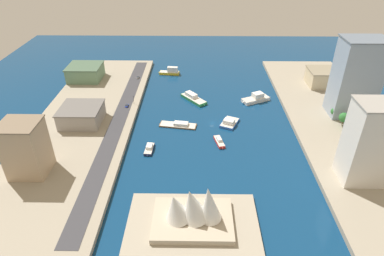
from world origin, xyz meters
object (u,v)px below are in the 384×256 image
(ferry_white_commuter, at_px, (256,98))
(terminal_long_green, at_px, (85,72))
(tugboat_red, at_px, (219,141))
(apartment_midrise_tan, at_px, (26,148))
(barge_flat_brown, at_px, (179,125))
(sedan_silver, at_px, (138,77))
(hotel_broad_white, at_px, (369,143))
(catamaran_blue, at_px, (229,122))
(carpark_squat_concrete, at_px, (82,115))
(traffic_light_waterfront, at_px, (133,99))
(tower_tall_glass, at_px, (356,78))
(hatchback_blue, at_px, (127,106))
(ferry_green_doubledeck, at_px, (193,98))
(opera_landmark, at_px, (192,210))
(ferry_yellow_fast, at_px, (170,72))
(patrol_launch_navy, at_px, (149,149))
(office_block_beige, at_px, (322,77))

(ferry_white_commuter, distance_m, terminal_long_green, 153.73)
(tugboat_red, xyz_separation_m, apartment_midrise_tan, (108.45, 34.60, 17.78))
(barge_flat_brown, relative_size, sedan_silver, 5.68)
(hotel_broad_white, height_order, apartment_midrise_tan, hotel_broad_white)
(catamaran_blue, distance_m, carpark_squat_concrete, 105.24)
(tugboat_red, height_order, traffic_light_waterfront, traffic_light_waterfront)
(tower_tall_glass, height_order, sedan_silver, tower_tall_glass)
(terminal_long_green, height_order, apartment_midrise_tan, apartment_midrise_tan)
(barge_flat_brown, distance_m, hatchback_blue, 47.45)
(tugboat_red, xyz_separation_m, carpark_squat_concrete, (96.23, -20.85, 7.77))
(catamaran_blue, xyz_separation_m, apartment_midrise_tan, (117.14, 58.80, 17.52))
(catamaran_blue, relative_size, tugboat_red, 1.23)
(ferry_green_doubledeck, height_order, opera_landmark, opera_landmark)
(ferry_white_commuter, height_order, traffic_light_waterfront, traffic_light_waterfront)
(sedan_silver, bearing_deg, tower_tall_glass, 159.17)
(traffic_light_waterfront, bearing_deg, sedan_silver, -84.75)
(ferry_green_doubledeck, distance_m, ferry_yellow_fast, 59.19)
(traffic_light_waterfront, bearing_deg, hatchback_blue, 48.46)
(patrol_launch_navy, relative_size, traffic_light_waterfront, 2.18)
(office_block_beige, bearing_deg, barge_flat_brown, 28.68)
(patrol_launch_navy, height_order, sedan_silver, sedan_silver)
(barge_flat_brown, relative_size, apartment_midrise_tan, 0.86)
(catamaran_blue, relative_size, opera_landmark, 0.50)
(ferry_white_commuter, relative_size, tower_tall_glass, 0.44)
(apartment_midrise_tan, bearing_deg, tugboat_red, -162.30)
(catamaran_blue, distance_m, hotel_broad_white, 93.91)
(carpark_squat_concrete, height_order, tower_tall_glass, tower_tall_glass)
(office_block_beige, relative_size, terminal_long_green, 0.82)
(patrol_launch_navy, distance_m, traffic_light_waterfront, 61.82)
(tugboat_red, bearing_deg, patrol_launch_navy, 11.03)
(catamaran_blue, xyz_separation_m, sedan_silver, (77.78, -75.67, 2.50))
(office_block_beige, relative_size, apartment_midrise_tan, 0.76)
(hotel_broad_white, height_order, traffic_light_waterfront, hotel_broad_white)
(ferry_white_commuter, relative_size, sedan_silver, 5.11)
(tower_tall_glass, xyz_separation_m, sedan_silver, (166.02, -63.15, -27.21))
(opera_landmark, bearing_deg, ferry_green_doubledeck, -89.48)
(tower_tall_glass, bearing_deg, catamaran_blue, 8.07)
(sedan_silver, bearing_deg, barge_flat_brown, 117.76)
(tower_tall_glass, height_order, traffic_light_waterfront, tower_tall_glass)
(tower_tall_glass, bearing_deg, ferry_white_commuter, -21.36)
(ferry_white_commuter, relative_size, tugboat_red, 1.60)
(ferry_yellow_fast, relative_size, office_block_beige, 0.86)
(carpark_squat_concrete, bearing_deg, hotel_broad_white, 161.16)
(ferry_yellow_fast, bearing_deg, ferry_white_commuter, 142.92)
(traffic_light_waterfront, distance_m, opera_landmark, 129.02)
(terminal_long_green, relative_size, traffic_light_waterfront, 4.54)
(ferry_white_commuter, relative_size, catamaran_blue, 1.30)
(hotel_broad_white, relative_size, tower_tall_glass, 0.83)
(hotel_broad_white, height_order, tower_tall_glass, tower_tall_glass)
(ferry_yellow_fast, xyz_separation_m, traffic_light_waterfront, (24.05, 67.74, 4.73))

